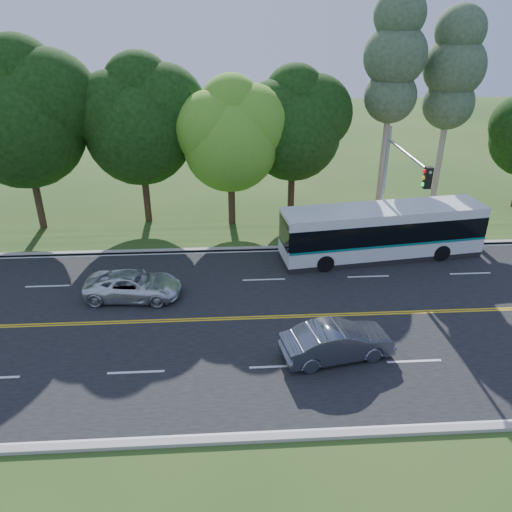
{
  "coord_description": "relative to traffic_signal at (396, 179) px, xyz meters",
  "views": [
    {
      "loc": [
        -2.29,
        -19.0,
        12.68
      ],
      "look_at": [
        -1.0,
        2.0,
        2.15
      ],
      "focal_mm": 35.0,
      "sensor_mm": 36.0,
      "label": 1
    }
  ],
  "objects": [
    {
      "name": "sedan",
      "position": [
        -4.56,
        -8.43,
        -3.91
      ],
      "size": [
        4.69,
        2.42,
        1.47
      ],
      "primitive_type": "imported",
      "rotation": [
        0.0,
        0.0,
        1.77
      ],
      "color": "slate",
      "rests_on": "road"
    },
    {
      "name": "lane_markings",
      "position": [
        -6.59,
        -5.4,
        -4.65
      ],
      "size": [
        57.6,
        13.82,
        0.0
      ],
      "color": "gold",
      "rests_on": "road"
    },
    {
      "name": "bougainvillea_hedge",
      "position": [
        0.69,
        2.75,
        -3.95
      ],
      "size": [
        9.5,
        2.25,
        1.5
      ],
      "color": "#A90E1B",
      "rests_on": "ground"
    },
    {
      "name": "grass_verge",
      "position": [
        -6.49,
        3.6,
        -4.62
      ],
      "size": [
        60.0,
        4.0,
        0.1
      ],
      "primitive_type": "cube",
      "color": "#244717",
      "rests_on": "ground"
    },
    {
      "name": "transit_bus",
      "position": [
        -0.27,
        0.39,
        -3.2
      ],
      "size": [
        11.43,
        3.85,
        2.94
      ],
      "rotation": [
        0.0,
        0.0,
        0.13
      ],
      "color": "silver",
      "rests_on": "road"
    },
    {
      "name": "traffic_signal",
      "position": [
        0.0,
        0.0,
        0.0
      ],
      "size": [
        0.42,
        6.1,
        7.0
      ],
      "color": "#999CA2",
      "rests_on": "ground"
    },
    {
      "name": "curb_north",
      "position": [
        -6.49,
        1.75,
        -4.6
      ],
      "size": [
        60.0,
        0.3,
        0.15
      ],
      "primitive_type": "cube",
      "color": "#A49E94",
      "rests_on": "ground"
    },
    {
      "name": "road",
      "position": [
        -6.49,
        -5.4,
        -4.66
      ],
      "size": [
        60.0,
        14.0,
        0.02
      ],
      "primitive_type": "cube",
      "color": "black",
      "rests_on": "ground"
    },
    {
      "name": "curb_south",
      "position": [
        -6.49,
        -12.55,
        -4.6
      ],
      "size": [
        60.0,
        0.3,
        0.15
      ],
      "primitive_type": "cube",
      "color": "#A49E94",
      "rests_on": "ground"
    },
    {
      "name": "tree_row",
      "position": [
        -11.65,
        6.73,
        2.06
      ],
      "size": [
        44.7,
        9.1,
        13.84
      ],
      "color": "#311D15",
      "rests_on": "ground"
    },
    {
      "name": "suv",
      "position": [
        -13.42,
        -3.23,
        -4.01
      ],
      "size": [
        4.74,
        2.46,
        1.28
      ],
      "primitive_type": "imported",
      "rotation": [
        0.0,
        0.0,
        1.49
      ],
      "color": "silver",
      "rests_on": "road"
    },
    {
      "name": "ground",
      "position": [
        -6.49,
        -5.4,
        -4.67
      ],
      "size": [
        120.0,
        120.0,
        0.0
      ],
      "primitive_type": "plane",
      "color": "#244717",
      "rests_on": "ground"
    }
  ]
}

